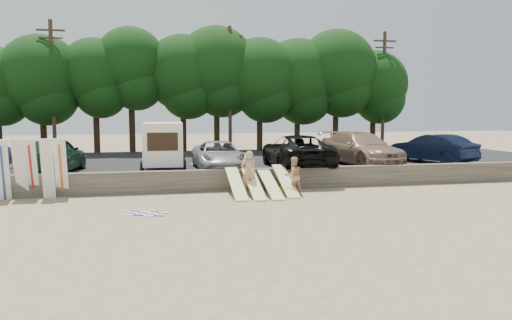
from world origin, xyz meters
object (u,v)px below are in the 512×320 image
Objects in this scene: car_1 at (53,155)px; beachgoer_b at (293,176)px; box_trailer at (163,144)px; beachgoer_a at (249,173)px; car_5 at (433,149)px; car_4 at (361,148)px; car_3 at (297,151)px; cooler at (270,188)px; car_2 at (219,155)px.

car_1 reaches higher than beachgoer_b.
box_trailer is 5.57m from beachgoer_a.
box_trailer is 0.76× the size of car_1.
beachgoer_a is (-11.73, -4.32, -0.55)m from car_5.
car_4 reaches higher than car_1.
box_trailer is 0.77× the size of car_5.
beachgoer_a is at bearing -24.51° from beachgoer_b.
car_4 is (16.10, 0.29, 0.03)m from car_1.
car_3 is 5.03m from beachgoer_a.
box_trailer is 0.63× the size of car_4.
car_4 reaches higher than car_3.
car_3 reaches higher than cooler.
car_2 is at bearing -3.96° from box_trailer.
cooler is at bearing 56.93° from car_3.
beachgoer_b is at bearing 165.14° from car_1.
car_1 is 3.05× the size of beachgoer_b.
car_5 is (15.28, 0.17, -0.52)m from box_trailer.
car_2 reaches higher than cooler.
car_3 is (12.17, -0.39, -0.01)m from car_1.
beachgoer_b is (-1.46, -4.21, -0.72)m from car_3.
cooler is at bearing -157.36° from car_4.
car_3 is 3.99m from cooler.
car_3 is 3.20× the size of beachgoer_a.
beachgoer_a is at bearing -0.77° from car_5.
car_2 is 5.13m from beachgoer_b.
car_5 is 2.58× the size of beachgoer_a.
car_4 is at bearing -21.73° from car_5.
car_3 is 3.99m from car_4.
beachgoer_b is at bearing -37.58° from box_trailer.
car_1 is (-5.25, -0.06, -0.47)m from box_trailer.
beachgoer_a is at bearing 50.57° from car_3.
box_trailer is at bearing 173.21° from car_2.
car_3 reaches higher than beachgoer_b.
beachgoer_a reaches higher than beachgoer_b.
car_3 is 16.42× the size of cooler.
car_1 is at bearing -32.56° from beachgoer_b.
beachgoer_b reaches higher than cooler.
car_3 is at bearing -1.57° from car_2.
beachgoer_a is (0.78, -3.81, -0.45)m from car_2.
car_5 reaches higher than beachgoer_a.
car_2 is at bearing 102.62° from cooler.
cooler is (-6.12, -3.71, -1.44)m from car_4.
cooler is (4.73, -3.47, -1.89)m from box_trailer.
car_1 reaches higher than car_2.
car_4 is (10.85, 0.23, -0.45)m from box_trailer.
beachgoer_b is at bearing -77.41° from cooler.
car_3 is at bearing -173.46° from car_1.
car_4 is at bearing -154.31° from beachgoer_a.
car_1 reaches higher than cooler.
box_trailer reaches higher than beachgoer_b.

